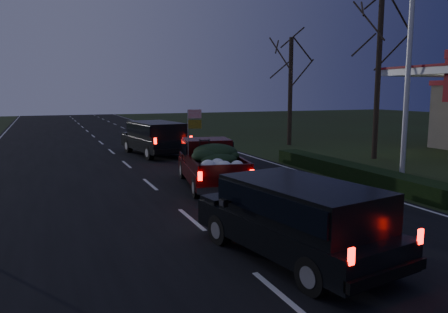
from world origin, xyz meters
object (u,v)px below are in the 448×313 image
object	(u,v)px
pickup_truck	(211,161)
lead_suv	(156,135)
light_pole	(410,39)
rear_suv	(298,213)

from	to	relation	value
pickup_truck	lead_suv	size ratio (longest dim) A/B	0.93
light_pole	lead_suv	xyz separation A→B (m)	(-7.40, 10.62, -4.34)
light_pole	rear_suv	distance (m)	11.00
light_pole	rear_suv	xyz separation A→B (m)	(-8.36, -5.59, -4.46)
light_pole	lead_suv	size ratio (longest dim) A/B	1.67
light_pole	pickup_truck	bearing A→B (deg)	165.57
light_pole	pickup_truck	size ratio (longest dim) A/B	1.79
light_pole	rear_suv	world-z (taller)	light_pole
lead_suv	pickup_truck	bearing A→B (deg)	-97.95
light_pole	lead_suv	bearing A→B (deg)	124.87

